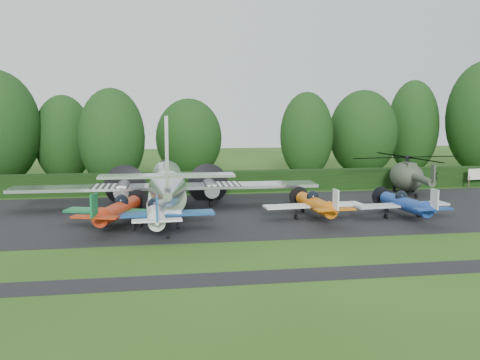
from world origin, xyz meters
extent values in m
plane|color=#274E16|center=(0.00, 0.00, 0.00)|extent=(160.00, 160.00, 0.00)
cube|color=black|center=(0.00, 10.00, 0.00)|extent=(70.00, 18.00, 0.01)
cube|color=black|center=(0.00, -6.00, 0.00)|extent=(70.00, 2.00, 0.00)
cube|color=black|center=(0.00, 21.00, 0.00)|extent=(90.00, 1.60, 2.00)
cylinder|color=silver|center=(-6.69, 11.80, 2.12)|extent=(2.56, 13.37, 2.56)
cone|color=silver|center=(-6.69, 19.28, 2.12)|extent=(2.56, 1.67, 2.56)
cone|color=silver|center=(-6.69, 3.78, 2.67)|extent=(2.56, 3.34, 2.56)
sphere|color=black|center=(-6.69, 18.22, 2.67)|extent=(1.67, 1.67, 1.67)
cube|color=silver|center=(-6.69, 12.91, 1.78)|extent=(24.50, 2.67, 0.25)
cube|color=white|center=(-11.15, 12.91, 1.92)|extent=(2.90, 2.78, 0.06)
cube|color=white|center=(-2.24, 12.91, 1.92)|extent=(2.90, 2.78, 0.06)
cylinder|color=silver|center=(-10.26, 13.58, 1.50)|extent=(1.23, 3.56, 1.23)
cylinder|color=silver|center=(-3.13, 13.58, 1.50)|extent=(1.23, 3.56, 1.23)
cylinder|color=black|center=(-10.26, 16.09, 1.50)|extent=(3.56, 0.03, 3.56)
cylinder|color=black|center=(-3.13, 16.09, 1.50)|extent=(3.56, 0.03, 3.56)
cube|color=silver|center=(-6.69, 2.89, 3.90)|extent=(8.35, 1.56, 0.16)
cube|color=silver|center=(-6.69, 2.56, 5.46)|extent=(0.20, 2.45, 4.23)
cylinder|color=black|center=(-10.26, 13.14, 0.28)|extent=(0.28, 1.00, 1.00)
cylinder|color=black|center=(-3.13, 13.14, 0.28)|extent=(0.28, 1.00, 1.00)
cylinder|color=black|center=(-6.69, 2.44, 0.20)|extent=(0.20, 0.49, 0.49)
cylinder|color=#B82D10|center=(-10.13, 6.02, 1.23)|extent=(1.07, 6.15, 1.07)
sphere|color=black|center=(-10.13, 6.69, 1.73)|extent=(0.94, 0.94, 0.94)
cube|color=#106D35|center=(-10.13, 6.57, 1.06)|extent=(7.82, 1.45, 0.16)
cube|color=#B82D10|center=(-10.13, 2.33, 1.51)|extent=(2.91, 0.78, 0.11)
cube|color=#106D35|center=(-10.13, 2.22, 2.23)|extent=(0.11, 0.89, 1.45)
cylinder|color=black|center=(-10.13, 9.98, 1.23)|extent=(1.68, 0.02, 1.68)
cylinder|color=black|center=(-11.58, 6.35, 0.20)|extent=(0.16, 0.49, 0.49)
cylinder|color=black|center=(-8.68, 6.35, 0.20)|extent=(0.16, 0.49, 0.49)
cylinder|color=black|center=(-10.13, 8.92, 0.18)|extent=(0.13, 0.45, 0.45)
cylinder|color=white|center=(-7.66, 4.61, 1.24)|extent=(1.08, 6.18, 1.08)
sphere|color=black|center=(-7.66, 5.28, 1.74)|extent=(0.94, 0.94, 0.94)
cube|color=#185292|center=(-7.66, 5.17, 1.07)|extent=(7.86, 1.46, 0.16)
cube|color=white|center=(-7.66, 0.90, 1.52)|extent=(2.92, 0.79, 0.11)
cube|color=#185292|center=(-7.66, 0.79, 2.25)|extent=(0.11, 0.90, 1.46)
cylinder|color=black|center=(-7.66, 8.59, 1.24)|extent=(1.69, 0.02, 1.69)
cylinder|color=black|center=(-9.12, 4.94, 0.20)|extent=(0.16, 0.49, 0.49)
cylinder|color=black|center=(-6.20, 4.94, 0.20)|extent=(0.16, 0.49, 0.49)
cylinder|color=black|center=(-7.66, 7.53, 0.18)|extent=(0.13, 0.45, 0.45)
cylinder|color=#CE620C|center=(3.83, 6.47, 1.15)|extent=(1.01, 5.77, 1.01)
sphere|color=black|center=(3.83, 7.10, 1.63)|extent=(0.88, 0.88, 0.88)
cube|color=white|center=(3.83, 7.00, 1.00)|extent=(7.34, 1.36, 0.15)
cube|color=#CE620C|center=(3.83, 3.01, 1.42)|extent=(2.73, 0.73, 0.10)
cube|color=white|center=(3.83, 2.91, 2.10)|extent=(0.10, 0.84, 1.36)
cylinder|color=black|center=(3.83, 10.20, 1.15)|extent=(1.57, 0.02, 1.57)
cylinder|color=black|center=(2.46, 6.79, 0.19)|extent=(0.15, 0.46, 0.46)
cylinder|color=black|center=(5.19, 6.79, 0.19)|extent=(0.15, 0.46, 0.46)
cylinder|color=black|center=(3.83, 9.20, 0.17)|extent=(0.13, 0.42, 0.42)
cylinder|color=navy|center=(10.36, 5.67, 1.14)|extent=(0.99, 5.69, 0.99)
sphere|color=black|center=(10.36, 6.29, 1.60)|extent=(0.87, 0.87, 0.87)
cube|color=silver|center=(10.36, 6.19, 0.98)|extent=(7.25, 1.35, 0.14)
cube|color=navy|center=(10.36, 2.26, 1.40)|extent=(2.69, 0.72, 0.10)
cube|color=silver|center=(10.36, 2.15, 2.07)|extent=(0.10, 0.83, 1.35)
cylinder|color=black|center=(10.36, 9.35, 1.14)|extent=(1.55, 0.02, 1.55)
cylinder|color=black|center=(9.02, 5.98, 0.19)|extent=(0.14, 0.46, 0.46)
cylinder|color=black|center=(11.71, 5.98, 0.19)|extent=(0.14, 0.46, 0.46)
cylinder|color=black|center=(10.36, 8.36, 0.17)|extent=(0.12, 0.41, 0.41)
ellipsoid|color=#3C4635|center=(16.09, 17.08, 1.67)|extent=(2.89, 5.30, 2.77)
cylinder|color=#3C4635|center=(16.09, 12.91, 1.95)|extent=(0.65, 5.56, 0.65)
cube|color=#3C4635|center=(16.09, 10.03, 2.78)|extent=(0.11, 0.83, 1.48)
cylinder|color=black|center=(16.09, 17.08, 3.06)|extent=(0.28, 0.28, 0.74)
cylinder|color=black|center=(16.09, 17.08, 3.48)|extent=(0.65, 0.65, 0.23)
cylinder|color=black|center=(16.09, 17.08, 3.48)|extent=(11.12, 11.12, 0.06)
cube|color=#3C4635|center=(16.09, 16.34, 2.73)|extent=(0.83, 1.85, 0.65)
ellipsoid|color=black|center=(16.09, 18.56, 1.76)|extent=(1.76, 1.76, 1.58)
cylinder|color=black|center=(15.16, 17.82, 0.28)|extent=(0.17, 0.52, 0.52)
cylinder|color=black|center=(17.01, 17.82, 0.28)|extent=(0.17, 0.52, 0.52)
cylinder|color=black|center=(16.09, 14.11, 0.23)|extent=(0.15, 0.44, 0.44)
cylinder|color=#3F3326|center=(23.85, 19.31, 0.66)|extent=(0.13, 0.13, 1.33)
cylinder|color=black|center=(-3.56, 32.75, 1.52)|extent=(0.70, 0.70, 3.03)
ellipsoid|color=#143410|center=(-3.56, 32.75, 4.63)|extent=(7.75, 7.75, 9.27)
cylinder|color=black|center=(-17.40, 30.52, 1.57)|extent=(0.70, 0.70, 3.13)
ellipsoid|color=#143410|center=(-17.40, 30.52, 4.78)|extent=(6.25, 6.25, 9.57)
cylinder|color=black|center=(-11.92, 26.12, 1.67)|extent=(0.70, 0.70, 3.33)
ellipsoid|color=#143410|center=(-11.92, 26.12, 5.09)|extent=(6.79, 6.79, 10.19)
cylinder|color=black|center=(9.86, 29.75, 1.64)|extent=(0.70, 0.70, 3.28)
ellipsoid|color=#143410|center=(9.86, 29.75, 5.01)|extent=(6.14, 6.14, 10.01)
cylinder|color=black|center=(17.36, 31.25, 1.69)|extent=(0.70, 0.70, 3.38)
ellipsoid|color=#143410|center=(17.36, 31.25, 5.16)|extent=(8.16, 8.16, 10.32)
cylinder|color=black|center=(25.05, 33.71, 1.91)|extent=(0.70, 0.70, 3.83)
ellipsoid|color=#143410|center=(25.05, 33.71, 5.85)|extent=(6.36, 6.36, 11.69)
camera|label=1|loc=(-7.67, -30.23, 7.97)|focal=40.00mm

